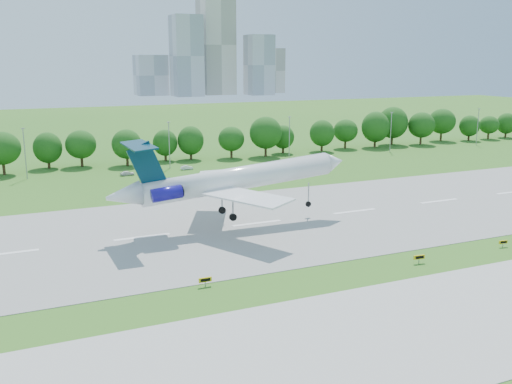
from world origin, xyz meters
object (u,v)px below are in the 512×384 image
taxi_sign_left (205,280)px  service_vehicle_a (187,168)px  service_vehicle_b (127,173)px  airliner (228,179)px

taxi_sign_left → service_vehicle_a: taxi_sign_left is taller
service_vehicle_a → service_vehicle_b: size_ratio=0.94×
taxi_sign_left → service_vehicle_a: bearing=75.3°
airliner → service_vehicle_a: bearing=79.5°
service_vehicle_a → airliner: bearing=171.7°
taxi_sign_left → service_vehicle_a: size_ratio=0.52×
service_vehicle_a → service_vehicle_b: service_vehicle_b is taller
airliner → service_vehicle_b: (-6.92, 51.71, -7.70)m
airliner → taxi_sign_left: (-11.89, -23.23, -7.41)m
taxi_sign_left → service_vehicle_b: (4.96, 74.95, -0.29)m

